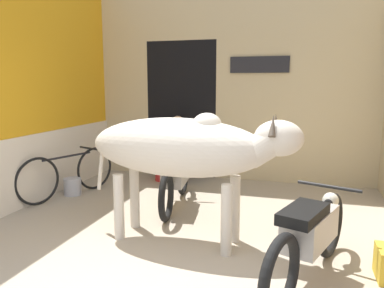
{
  "coord_description": "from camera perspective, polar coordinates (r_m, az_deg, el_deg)",
  "views": [
    {
      "loc": [
        1.17,
        -2.25,
        1.68
      ],
      "look_at": [
        -0.02,
        1.87,
        0.98
      ],
      "focal_mm": 35.0,
      "sensor_mm": 36.0,
      "label": 1
    }
  ],
  "objects": [
    {
      "name": "shopkeeper_seated",
      "position": [
        6.35,
        -2.3,
        -0.67
      ],
      "size": [
        0.45,
        0.33,
        1.13
      ],
      "color": "#282833",
      "rests_on": "ground_plane"
    },
    {
      "name": "motorcycle_near",
      "position": [
        3.37,
        17.5,
        -13.08
      ],
      "size": [
        0.79,
        1.75,
        0.75
      ],
      "color": "black",
      "rests_on": "ground_plane"
    },
    {
      "name": "cow",
      "position": [
        3.87,
        -1.26,
        -0.72
      ],
      "size": [
        2.27,
        0.76,
        1.4
      ],
      "color": "beige",
      "rests_on": "ground_plane"
    },
    {
      "name": "bucket",
      "position": [
        5.99,
        -17.74,
        -6.16
      ],
      "size": [
        0.26,
        0.26,
        0.26
      ],
      "color": "#A8A8B2",
      "rests_on": "ground_plane"
    },
    {
      "name": "motorcycle_far",
      "position": [
        5.13,
        -2.54,
        -5.09
      ],
      "size": [
        0.58,
        1.74,
        0.73
      ],
      "color": "black",
      "rests_on": "ground_plane"
    },
    {
      "name": "wall_left_shopfront",
      "position": [
        5.66,
        -24.47,
        8.42
      ],
      "size": [
        0.25,
        4.16,
        3.47
      ],
      "color": "orange",
      "rests_on": "ground_plane"
    },
    {
      "name": "plastic_stool",
      "position": [
        6.52,
        -4.57,
        -3.81
      ],
      "size": [
        0.34,
        0.34,
        0.38
      ],
      "color": "red",
      "rests_on": "ground_plane"
    },
    {
      "name": "wall_back_with_doorway",
      "position": [
        6.86,
        3.17,
        7.86
      ],
      "size": [
        4.83,
        0.93,
        3.47
      ],
      "color": "#C6B289",
      "rests_on": "ground_plane"
    },
    {
      "name": "bicycle",
      "position": [
        5.88,
        -18.32,
        -4.29
      ],
      "size": [
        0.65,
        1.58,
        0.69
      ],
      "color": "black",
      "rests_on": "ground_plane"
    }
  ]
}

